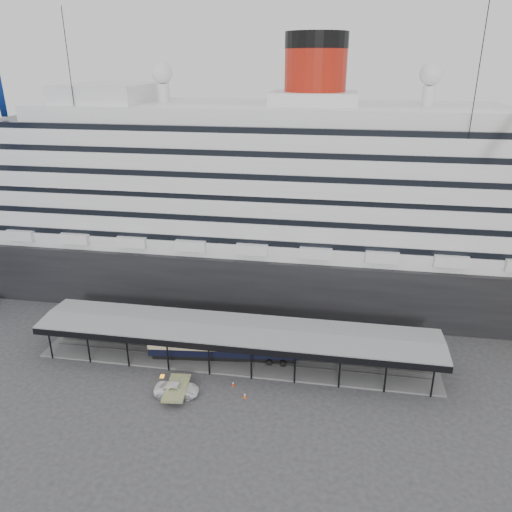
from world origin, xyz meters
name	(u,v)px	position (x,y,z in m)	size (l,w,h in m)	color
ground	(229,380)	(0.00, 0.00, 0.00)	(200.00, 200.00, 0.00)	#313133
cruise_ship	(266,188)	(0.05, 32.00, 18.35)	(130.00, 30.00, 43.90)	black
platform_canopy	(236,345)	(0.00, 5.00, 2.36)	(56.00, 9.18, 5.30)	slate
port_truck	(177,389)	(-5.86, -4.05, 0.78)	(2.58, 5.61, 1.56)	white
pullman_carriage	(224,343)	(-1.74, 5.00, 2.55)	(21.47, 5.10, 20.91)	black
traffic_cone_left	(233,384)	(0.82, -1.09, 0.35)	(0.39, 0.39, 0.70)	red
traffic_cone_mid	(192,389)	(-4.10, -3.12, 0.34)	(0.39, 0.39, 0.68)	red
traffic_cone_right	(245,395)	(2.79, -3.27, 0.37)	(0.46, 0.46, 0.75)	#DF580C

